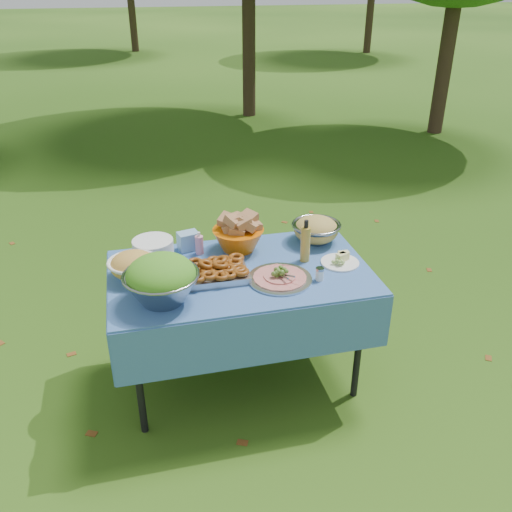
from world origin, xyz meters
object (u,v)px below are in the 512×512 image
Objects in this scene: salad_bowl at (161,279)px; pasta_bowl_steel at (316,229)px; bread_bowl at (238,234)px; oil_bottle at (305,241)px; plate_stack at (153,248)px; picnic_table at (241,326)px; charcuterie_platter at (280,273)px.

pasta_bowl_steel is (0.99, 0.48, -0.05)m from salad_bowl.
pasta_bowl_steel is (0.50, 0.00, -0.02)m from bread_bowl.
oil_bottle reaches higher than pasta_bowl_steel.
pasta_bowl_steel is at bearing 57.61° from oil_bottle.
bread_bowl is 0.50m from pasta_bowl_steel.
plate_stack is at bearing 178.62° from pasta_bowl_steel.
picnic_table is at bearing -32.45° from plate_stack.
salad_bowl is 0.65m from charcuterie_platter.
salad_bowl reaches higher than plate_stack.
pasta_bowl_steel reaches higher than picnic_table.
bread_bowl reaches higher than pasta_bowl_steel.
salad_bowl is at bearing -174.06° from charcuterie_platter.
pasta_bowl_steel is (1.00, -0.02, 0.03)m from plate_stack.
pasta_bowl_steel is at bearing 25.94° from salad_bowl.
oil_bottle reaches higher than picnic_table.
bread_bowl is 1.03× the size of pasta_bowl_steel.
bread_bowl is 0.44m from charcuterie_platter.
plate_stack is 0.78× the size of bread_bowl.
picnic_table is 0.70m from plate_stack.
oil_bottle is (0.85, -0.26, 0.07)m from plate_stack.
charcuterie_platter is (0.64, 0.07, -0.09)m from salad_bowl.
salad_bowl is at bearing -163.55° from oil_bottle.
salad_bowl reaches higher than bread_bowl.
plate_stack is at bearing 176.79° from bread_bowl.
picnic_table is 5.71× the size of oil_bottle.
charcuterie_platter is at bearing -130.12° from pasta_bowl_steel.
bread_bowl is (0.05, 0.27, 0.48)m from picnic_table.
charcuterie_platter is (0.19, -0.15, 0.42)m from picnic_table.
bread_bowl is at bearing -3.21° from plate_stack.
oil_bottle is at bearing -122.39° from pasta_bowl_steel.
salad_bowl is 1.52× the size of oil_bottle.
salad_bowl is 1.09× the size of charcuterie_platter.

